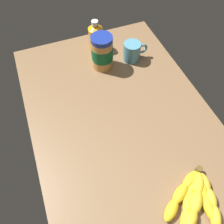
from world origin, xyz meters
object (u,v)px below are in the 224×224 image
Objects in this scene: banana_bunch at (196,200)px; honey_bottle at (96,37)px; coffee_mug at (132,52)px; peanut_butter_jar at (102,52)px.

honey_bottle is at bearing -175.82° from banana_bunch.
banana_bunch is at bearing 4.18° from honey_bottle.
banana_bunch is 2.03× the size of coffee_mug.
coffee_mug is at bearing 173.69° from banana_bunch.
banana_bunch is at bearing -6.31° from coffee_mug.
banana_bunch is 77.36cm from honey_bottle.
banana_bunch is at bearing 5.87° from peanut_butter_jar.
peanut_butter_jar is at bearing -174.13° from banana_bunch.
peanut_butter_jar is (-65.05, -6.69, 5.92)cm from banana_bunch.
peanut_butter_jar is 14.20cm from coffee_mug.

